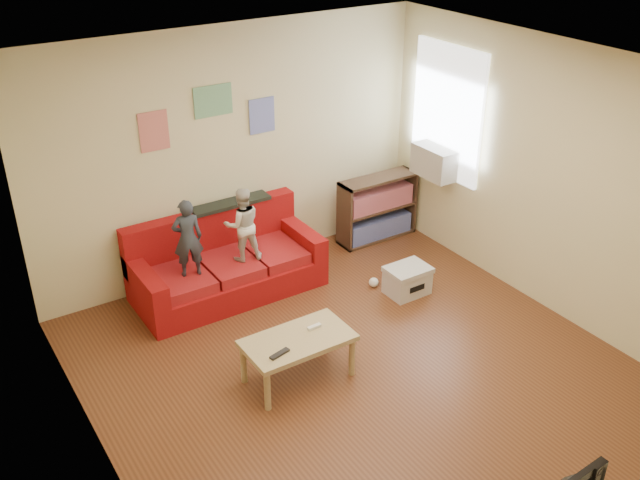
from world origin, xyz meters
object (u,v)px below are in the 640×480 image
child_a (188,238)px  child_b (242,224)px  coffee_table (298,344)px  bookshelf (377,211)px  sofa (225,266)px  file_box (407,280)px

child_a → child_b: (0.60, -0.00, -0.01)m
coffee_table → bookshelf: (2.21, 1.80, -0.01)m
sofa → child_a: child_a is taller
sofa → coffee_table: size_ratio=2.06×
coffee_table → file_box: size_ratio=2.11×
child_b → coffee_table: size_ratio=0.83×
bookshelf → child_a: bearing=-174.0°
coffee_table → file_box: coffee_table is taller
coffee_table → bookshelf: bearing=39.2°
sofa → bookshelf: 2.09m
file_box → child_a: bearing=155.1°
child_a → coffee_table: 1.64m
child_b → coffee_table: (-0.28, -1.54, -0.44)m
sofa → file_box: 1.94m
child_b → bookshelf: 2.01m
coffee_table → child_b: bearing=79.8°
coffee_table → bookshelf: bookshelf is taller
child_b → file_box: (1.44, -0.95, -0.65)m
sofa → child_b: 0.56m
bookshelf → file_box: 1.32m
child_b → file_box: size_ratio=1.75×
sofa → coffee_table: sofa is taller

